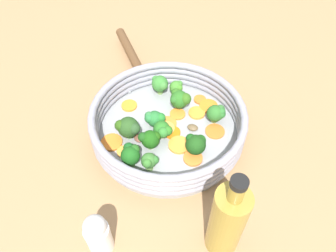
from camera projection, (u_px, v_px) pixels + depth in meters
ground_plane at (168, 135)px, 0.73m from camera, size 4.00×4.00×0.00m
skillet at (168, 133)px, 0.73m from camera, size 0.32×0.32×0.02m
skillet_rim_wall at (168, 121)px, 0.70m from camera, size 0.33×0.33×0.06m
skillet_handle at (132, 55)px, 0.88m from camera, size 0.21×0.14×0.02m
skillet_rivet_left at (164, 83)px, 0.82m from camera, size 0.01×0.01×0.01m
skillet_rivet_right at (129, 92)px, 0.80m from camera, size 0.01×0.01×0.01m
carrot_slice_0 at (193, 158)px, 0.67m from camera, size 0.06×0.06×0.01m
carrot_slice_1 at (112, 142)px, 0.70m from camera, size 0.06×0.06×0.01m
carrot_slice_2 at (197, 113)px, 0.75m from camera, size 0.05×0.05×0.01m
carrot_slice_3 at (164, 129)px, 0.72m from camera, size 0.06×0.06×0.00m
carrot_slice_4 at (167, 123)px, 0.73m from camera, size 0.05×0.05×0.00m
carrot_slice_5 at (178, 114)px, 0.75m from camera, size 0.04×0.04×0.00m
carrot_slice_6 at (124, 151)px, 0.68m from camera, size 0.04×0.04×0.00m
carrot_slice_7 at (198, 99)px, 0.78m from camera, size 0.03×0.03×0.01m
carrot_slice_8 at (209, 106)px, 0.77m from camera, size 0.05×0.05×0.01m
carrot_slice_9 at (128, 106)px, 0.77m from camera, size 0.04×0.04×0.01m
carrot_slice_10 at (173, 131)px, 0.72m from camera, size 0.05×0.05×0.00m
carrot_slice_11 at (179, 145)px, 0.69m from camera, size 0.07×0.07×0.01m
carrot_slice_12 at (215, 131)px, 0.72m from camera, size 0.06×0.06×0.00m
broccoli_floret_0 at (217, 113)px, 0.72m from camera, size 0.04×0.04×0.05m
broccoli_floret_1 at (128, 127)px, 0.68m from camera, size 0.05×0.05×0.05m
broccoli_floret_2 at (196, 143)px, 0.66m from camera, size 0.05×0.05×0.05m
broccoli_floret_3 at (154, 119)px, 0.71m from camera, size 0.04×0.04×0.04m
broccoli_floret_4 at (130, 154)px, 0.64m from camera, size 0.04×0.04×0.05m
broccoli_floret_5 at (149, 161)px, 0.64m from camera, size 0.03×0.04×0.04m
broccoli_floret_6 at (160, 84)px, 0.78m from camera, size 0.05×0.04×0.05m
broccoli_floret_7 at (149, 139)px, 0.67m from camera, size 0.04×0.04×0.04m
broccoli_floret_8 at (177, 87)px, 0.78m from camera, size 0.03×0.03×0.04m
broccoli_floret_9 at (163, 131)px, 0.69m from camera, size 0.04×0.04×0.04m
broccoli_floret_10 at (180, 99)px, 0.74m from camera, size 0.05×0.04×0.05m
mushroom_piece_0 at (193, 128)px, 0.72m from camera, size 0.03×0.03×0.01m
mushroom_piece_1 at (138, 138)px, 0.70m from camera, size 0.03×0.03×0.01m
salt_shaker at (98, 234)px, 0.54m from camera, size 0.04×0.04×0.10m
oil_bottle at (227, 221)px, 0.51m from camera, size 0.06×0.06×0.21m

